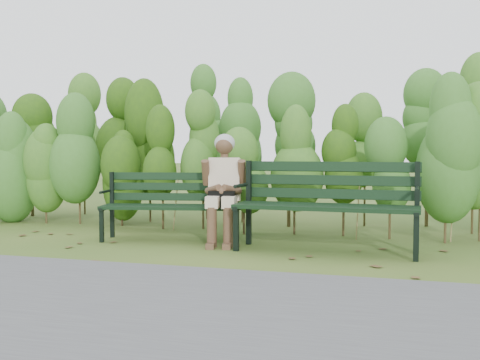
# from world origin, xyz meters

# --- Properties ---
(ground) EXTENTS (80.00, 80.00, 0.00)m
(ground) POSITION_xyz_m (0.00, 0.00, 0.00)
(ground) COLOR #33551A
(footpath) EXTENTS (60.00, 2.50, 0.01)m
(footpath) POSITION_xyz_m (0.00, -2.20, 0.01)
(footpath) COLOR #474749
(footpath) RESTS_ON ground
(hedge_band) EXTENTS (11.04, 1.67, 2.42)m
(hedge_band) POSITION_xyz_m (0.00, 1.86, 1.26)
(hedge_band) COLOR #47381E
(hedge_band) RESTS_ON ground
(leaf_litter) EXTENTS (5.85, 2.24, 0.01)m
(leaf_litter) POSITION_xyz_m (0.73, 0.02, 0.00)
(leaf_litter) COLOR brown
(leaf_litter) RESTS_ON ground
(bench_left) EXTENTS (1.70, 0.82, 0.82)m
(bench_left) POSITION_xyz_m (-0.92, 0.57, 0.48)
(bench_left) COLOR black
(bench_left) RESTS_ON ground
(bench_right) EXTENTS (1.95, 0.70, 0.97)m
(bench_right) POSITION_xyz_m (0.98, 0.33, 0.57)
(bench_right) COLOR black
(bench_right) RESTS_ON ground
(seated_woman) EXTENTS (0.55, 0.81, 1.28)m
(seated_woman) POSITION_xyz_m (-0.25, 0.52, 0.71)
(seated_woman) COLOR beige
(seated_woman) RESTS_ON ground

